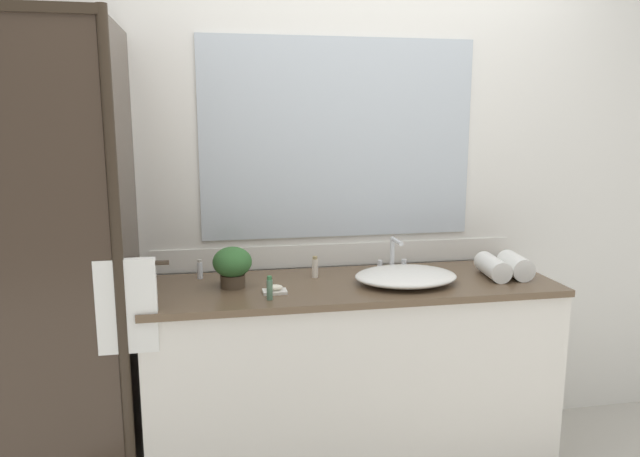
% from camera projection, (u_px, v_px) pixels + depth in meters
% --- Properties ---
extents(wall_back_with_mirror, '(4.40, 0.06, 2.60)m').
position_uv_depth(wall_back_with_mirror, '(337.00, 184.00, 2.86)').
color(wall_back_with_mirror, silver).
rests_on(wall_back_with_mirror, ground_plane).
extents(vanity_cabinet, '(1.80, 0.58, 0.90)m').
position_uv_depth(vanity_cabinet, '(352.00, 376.00, 2.69)').
color(vanity_cabinet, silver).
rests_on(vanity_cabinet, ground_plane).
extents(shower_enclosure, '(1.20, 0.59, 2.00)m').
position_uv_depth(shower_enclosure, '(32.00, 281.00, 2.17)').
color(shower_enclosure, '#2D2319').
rests_on(shower_enclosure, ground_plane).
extents(sink_basin, '(0.46, 0.35, 0.06)m').
position_uv_depth(sink_basin, '(406.00, 276.00, 2.59)').
color(sink_basin, white).
rests_on(sink_basin, vanity_cabinet).
extents(faucet, '(0.17, 0.15, 0.17)m').
position_uv_depth(faucet, '(393.00, 260.00, 2.77)').
color(faucet, silver).
rests_on(faucet, vanity_cabinet).
extents(potted_plant, '(0.17, 0.17, 0.18)m').
position_uv_depth(potted_plant, '(232.00, 265.00, 2.51)').
color(potted_plant, '#473828').
rests_on(potted_plant, vanity_cabinet).
extents(soap_dish, '(0.10, 0.07, 0.04)m').
position_uv_depth(soap_dish, '(275.00, 290.00, 2.44)').
color(soap_dish, silver).
rests_on(soap_dish, vanity_cabinet).
extents(amenity_bottle_lotion, '(0.03, 0.03, 0.10)m').
position_uv_depth(amenity_bottle_lotion, '(315.00, 267.00, 2.68)').
color(amenity_bottle_lotion, silver).
rests_on(amenity_bottle_lotion, vanity_cabinet).
extents(amenity_bottle_body_wash, '(0.03, 0.03, 0.09)m').
position_uv_depth(amenity_bottle_body_wash, '(200.00, 270.00, 2.66)').
color(amenity_bottle_body_wash, silver).
rests_on(amenity_bottle_body_wash, vanity_cabinet).
extents(amenity_bottle_conditioner, '(0.02, 0.02, 0.10)m').
position_uv_depth(amenity_bottle_conditioner, '(270.00, 289.00, 2.35)').
color(amenity_bottle_conditioner, '#4C7056').
rests_on(amenity_bottle_conditioner, vanity_cabinet).
extents(rolled_towel_near_edge, '(0.13, 0.22, 0.10)m').
position_uv_depth(rolled_towel_near_edge, '(515.00, 265.00, 2.70)').
color(rolled_towel_near_edge, white).
rests_on(rolled_towel_near_edge, vanity_cabinet).
extents(rolled_towel_middle, '(0.12, 0.24, 0.10)m').
position_uv_depth(rolled_towel_middle, '(492.00, 267.00, 2.68)').
color(rolled_towel_middle, white).
rests_on(rolled_towel_middle, vanity_cabinet).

